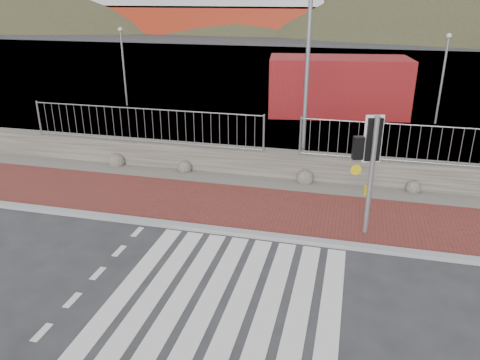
# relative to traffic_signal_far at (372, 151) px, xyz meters

# --- Properties ---
(ground) EXTENTS (220.00, 220.00, 0.00)m
(ground) POSITION_rel_traffic_signal_far_xyz_m (-2.71, -3.78, -2.27)
(ground) COLOR #28282B
(ground) RESTS_ON ground
(sidewalk_far) EXTENTS (40.00, 3.00, 0.08)m
(sidewalk_far) POSITION_rel_traffic_signal_far_xyz_m (-2.71, 0.72, -2.23)
(sidewalk_far) COLOR maroon
(sidewalk_far) RESTS_ON ground
(kerb_far) EXTENTS (40.00, 0.25, 0.12)m
(kerb_far) POSITION_rel_traffic_signal_far_xyz_m (-2.71, -0.78, -2.22)
(kerb_far) COLOR gray
(kerb_far) RESTS_ON ground
(zebra_crossing) EXTENTS (4.62, 5.60, 0.01)m
(zebra_crossing) POSITION_rel_traffic_signal_far_xyz_m (-2.71, -3.78, -2.26)
(zebra_crossing) COLOR silver
(zebra_crossing) RESTS_ON ground
(gravel_strip) EXTENTS (40.00, 1.50, 0.06)m
(gravel_strip) POSITION_rel_traffic_signal_far_xyz_m (-2.71, 2.72, -2.24)
(gravel_strip) COLOR #59544C
(gravel_strip) RESTS_ON ground
(stone_wall) EXTENTS (40.00, 0.60, 0.90)m
(stone_wall) POSITION_rel_traffic_signal_far_xyz_m (-2.71, 3.52, -1.82)
(stone_wall) COLOR #49443C
(stone_wall) RESTS_ON ground
(railing) EXTENTS (18.07, 0.07, 1.22)m
(railing) POSITION_rel_traffic_signal_far_xyz_m (-2.71, 3.37, -0.45)
(railing) COLOR gray
(railing) RESTS_ON stone_wall
(quay) EXTENTS (120.00, 40.00, 0.50)m
(quay) POSITION_rel_traffic_signal_far_xyz_m (-2.71, 24.12, -2.27)
(quay) COLOR #4C4C4F
(quay) RESTS_ON ground
(water) EXTENTS (220.00, 50.00, 0.05)m
(water) POSITION_rel_traffic_signal_far_xyz_m (-2.71, 59.12, -2.27)
(water) COLOR #3F4C54
(water) RESTS_ON ground
(hills_backdrop) EXTENTS (254.00, 90.00, 100.00)m
(hills_backdrop) POSITION_rel_traffic_signal_far_xyz_m (4.04, 84.12, -25.32)
(hills_backdrop) COLOR #30351F
(hills_backdrop) RESTS_ON ground
(traffic_signal_far) EXTENTS (0.77, 0.43, 3.13)m
(traffic_signal_far) POSITION_rel_traffic_signal_far_xyz_m (0.00, 0.00, 0.00)
(traffic_signal_far) COLOR gray
(traffic_signal_far) RESTS_ON ground
(streetlight) EXTENTS (1.70, 0.39, 8.03)m
(streetlight) POSITION_rel_traffic_signal_far_xyz_m (-1.96, 4.31, 2.25)
(streetlight) COLOR gray
(streetlight) RESTS_ON ground
(shipping_container) EXTENTS (7.15, 3.80, 2.84)m
(shipping_container) POSITION_rel_traffic_signal_far_xyz_m (-1.41, 12.94, -0.85)
(shipping_container) COLOR maroon
(shipping_container) RESTS_ON ground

